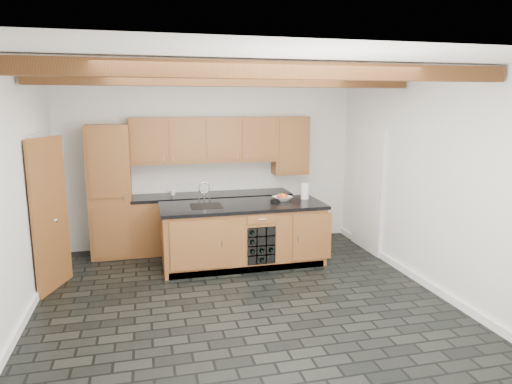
{
  "coord_description": "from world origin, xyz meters",
  "views": [
    {
      "loc": [
        -1.11,
        -5.25,
        2.4
      ],
      "look_at": [
        0.39,
        0.8,
        1.2
      ],
      "focal_mm": 32.0,
      "sensor_mm": 36.0,
      "label": 1
    }
  ],
  "objects_px": {
    "fruit_bowl": "(282,198)",
    "paper_towel": "(305,191)",
    "island": "(243,234)",
    "kitchen_scale": "(277,200)"
  },
  "relations": [
    {
      "from": "fruit_bowl",
      "to": "paper_towel",
      "type": "relative_size",
      "value": 1.14
    },
    {
      "from": "island",
      "to": "paper_towel",
      "type": "bearing_deg",
      "value": 8.47
    },
    {
      "from": "island",
      "to": "paper_towel",
      "type": "relative_size",
      "value": 10.02
    },
    {
      "from": "kitchen_scale",
      "to": "fruit_bowl",
      "type": "xyz_separation_m",
      "value": [
        0.1,
        0.04,
        0.01
      ]
    },
    {
      "from": "kitchen_scale",
      "to": "paper_towel",
      "type": "bearing_deg",
      "value": -10.42
    },
    {
      "from": "paper_towel",
      "to": "island",
      "type": "bearing_deg",
      "value": -171.53
    },
    {
      "from": "kitchen_scale",
      "to": "fruit_bowl",
      "type": "distance_m",
      "value": 0.11
    },
    {
      "from": "island",
      "to": "fruit_bowl",
      "type": "distance_m",
      "value": 0.82
    },
    {
      "from": "kitchen_scale",
      "to": "paper_towel",
      "type": "xyz_separation_m",
      "value": [
        0.49,
        0.09,
        0.1
      ]
    },
    {
      "from": "fruit_bowl",
      "to": "kitchen_scale",
      "type": "bearing_deg",
      "value": -156.69
    }
  ]
}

